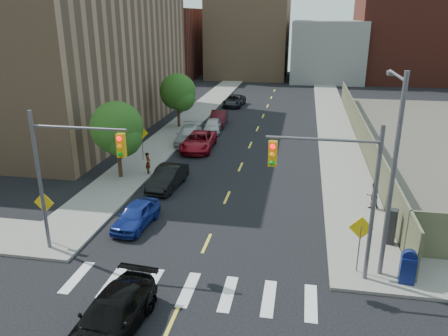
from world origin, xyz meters
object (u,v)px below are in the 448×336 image
at_px(parked_car_black, 168,177).
at_px(parked_car_white, 213,126).
at_px(parked_car_red, 199,141).
at_px(pedestrian_east, 373,195).
at_px(parked_car_maroon, 218,118).
at_px(payphone, 390,226).
at_px(parked_car_blue, 136,215).
at_px(parked_car_grey, 234,101).
at_px(mailbox, 408,267).
at_px(black_sedan, 111,316).
at_px(pedestrian_west, 148,163).
at_px(parked_car_silver, 189,135).

xyz_separation_m(parked_car_black, parked_car_white, (0.00, 14.78, -0.03)).
distance_m(parked_car_red, pedestrian_east, 16.48).
distance_m(parked_car_red, parked_car_maroon, 8.94).
distance_m(parked_car_maroon, payphone, 26.83).
height_order(parked_car_blue, pedestrian_east, pedestrian_east).
bearing_deg(parked_car_grey, parked_car_maroon, -86.98).
distance_m(parked_car_grey, mailbox, 39.46).
relative_size(black_sedan, mailbox, 3.18).
height_order(parked_car_red, pedestrian_west, pedestrian_west).
relative_size(parked_car_silver, mailbox, 3.36).
bearing_deg(parked_car_red, payphone, -49.75).
height_order(parked_car_white, pedestrian_west, pedestrian_west).
xyz_separation_m(parked_car_silver, payphone, (14.53, -16.16, 0.32)).
bearing_deg(parked_car_grey, parked_car_black, -86.98).
relative_size(parked_car_black, parked_car_white, 1.08).
bearing_deg(parked_car_white, parked_car_black, -95.40).
height_order(parked_car_silver, parked_car_grey, parked_car_silver).
relative_size(parked_car_black, payphone, 2.37).
xyz_separation_m(parked_car_red, pedestrian_west, (-2.10, -6.77, 0.17)).
bearing_deg(parked_car_maroon, pedestrian_east, -58.87).
distance_m(parked_car_black, parked_car_maroon, 17.80).
xyz_separation_m(parked_car_black, pedestrian_east, (12.99, -1.27, 0.22)).
xyz_separation_m(parked_car_black, parked_car_maroon, (0.00, 17.80, 0.01)).
distance_m(parked_car_black, mailbox, 16.13).
bearing_deg(parked_car_white, pedestrian_west, -104.79).
distance_m(payphone, pedestrian_west, 17.13).
bearing_deg(parked_car_black, mailbox, -29.04).
bearing_deg(parked_car_red, parked_car_black, -92.32).
bearing_deg(parked_car_white, payphone, -62.34).
bearing_deg(pedestrian_east, parked_car_silver, -51.42).
relative_size(parked_car_red, pedestrian_west, 3.52).
height_order(parked_car_maroon, pedestrian_east, pedestrian_east).
bearing_deg(parked_car_black, parked_car_grey, 94.78).
relative_size(parked_car_white, parked_car_maroon, 0.90).
bearing_deg(mailbox, parked_car_black, 151.83).
bearing_deg(pedestrian_east, parked_car_blue, 7.45).
xyz_separation_m(parked_car_blue, parked_car_grey, (0.00, 33.91, 0.03)).
xyz_separation_m(parked_car_silver, parked_car_white, (1.30, 4.16, -0.07)).
height_order(black_sedan, mailbox, mailbox).
xyz_separation_m(parked_car_blue, mailbox, (13.40, -3.20, 0.24)).
bearing_deg(payphone, pedestrian_west, 171.95).
height_order(parked_car_black, parked_car_white, parked_car_black).
height_order(parked_car_grey, mailbox, mailbox).
height_order(parked_car_black, parked_car_red, parked_car_red).
height_order(parked_car_white, pedestrian_east, pedestrian_east).
distance_m(pedestrian_west, pedestrian_east, 15.46).
bearing_deg(parked_car_red, parked_car_blue, -92.32).
height_order(parked_car_white, payphone, payphone).
bearing_deg(parked_car_maroon, parked_car_black, -93.14).
distance_m(parked_car_maroon, pedestrian_west, 15.85).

